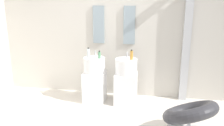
% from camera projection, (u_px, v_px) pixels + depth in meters
% --- Properties ---
extents(rear_partition, '(4.80, 0.10, 2.60)m').
position_uv_depth(rear_partition, '(114.00, 31.00, 4.80)').
color(rear_partition, beige).
rests_on(rear_partition, ground_plane).
extents(pedestal_sink_left, '(0.40, 0.40, 0.97)m').
position_uv_depth(pedestal_sink_left, '(95.00, 79.00, 4.63)').
color(pedestal_sink_left, white).
rests_on(pedestal_sink_left, ground_plane).
extents(pedestal_sink_right, '(0.40, 0.40, 0.97)m').
position_uv_depth(pedestal_sink_right, '(126.00, 81.00, 4.53)').
color(pedestal_sink_right, white).
rests_on(pedestal_sink_right, ground_plane).
extents(vanity_mirror_left, '(0.22, 0.03, 0.73)m').
position_uv_depth(vanity_mirror_left, '(99.00, 25.00, 4.75)').
color(vanity_mirror_left, '#8C9EA8').
extents(vanity_mirror_right, '(0.22, 0.03, 0.73)m').
position_uv_depth(vanity_mirror_right, '(129.00, 25.00, 4.65)').
color(vanity_mirror_right, '#8C9EA8').
extents(shower_column, '(0.49, 0.24, 2.05)m').
position_uv_depth(shower_column, '(185.00, 46.00, 4.51)').
color(shower_column, '#B7BABF').
rests_on(shower_column, ground_plane).
extents(lounge_chair, '(1.11, 1.11, 0.65)m').
position_uv_depth(lounge_chair, '(190.00, 115.00, 3.41)').
color(lounge_chair, '#B7BABF').
rests_on(lounge_chair, ground_plane).
extents(soap_bottle_green, '(0.05, 0.05, 0.14)m').
position_uv_depth(soap_bottle_green, '(99.00, 55.00, 4.44)').
color(soap_bottle_green, '#59996B').
rests_on(soap_bottle_green, pedestal_sink_left).
extents(soap_bottle_amber, '(0.05, 0.05, 0.18)m').
position_uv_depth(soap_bottle_amber, '(131.00, 55.00, 4.35)').
color(soap_bottle_amber, '#C68C38').
rests_on(soap_bottle_amber, pedestal_sink_right).
extents(soap_bottle_clear, '(0.05, 0.05, 0.19)m').
position_uv_depth(soap_bottle_clear, '(89.00, 53.00, 4.48)').
color(soap_bottle_clear, silver).
rests_on(soap_bottle_clear, pedestal_sink_left).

